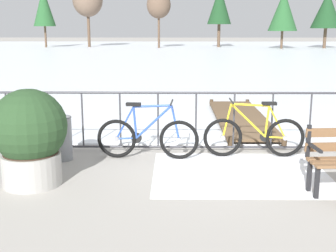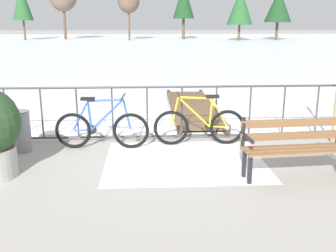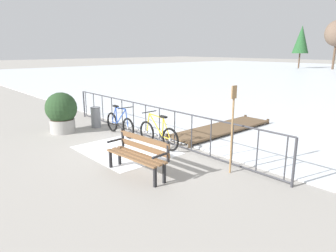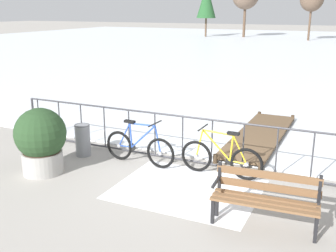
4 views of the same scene
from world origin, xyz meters
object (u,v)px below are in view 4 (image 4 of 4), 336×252
object	(u,v)px
bicycle_near_railing	(139,148)
planter_with_shrub	(41,140)
bicycle_second	(221,158)
trash_bin	(83,140)
park_bench	(266,195)

from	to	relation	value
bicycle_near_railing	planter_with_shrub	world-z (taller)	planter_with_shrub
planter_with_shrub	bicycle_second	bearing A→B (deg)	22.62
bicycle_near_railing	planter_with_shrub	xyz separation A→B (m)	(-1.55, -1.27, 0.34)
trash_bin	bicycle_second	bearing A→B (deg)	3.81
bicycle_near_railing	bicycle_second	size ratio (longest dim) A/B	1.00
bicycle_second	trash_bin	size ratio (longest dim) A/B	2.34
planter_with_shrub	trash_bin	bearing A→B (deg)	83.69
park_bench	bicycle_near_railing	bearing A→B (deg)	154.23
bicycle_second	trash_bin	world-z (taller)	bicycle_second
bicycle_near_railing	bicycle_second	world-z (taller)	same
bicycle_near_railing	park_bench	bearing A→B (deg)	-25.77
planter_with_shrub	bicycle_near_railing	bearing A→B (deg)	39.35
bicycle_near_railing	park_bench	distance (m)	3.36
bicycle_near_railing	trash_bin	size ratio (longest dim) A/B	2.34
bicycle_second	planter_with_shrub	size ratio (longest dim) A/B	1.26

